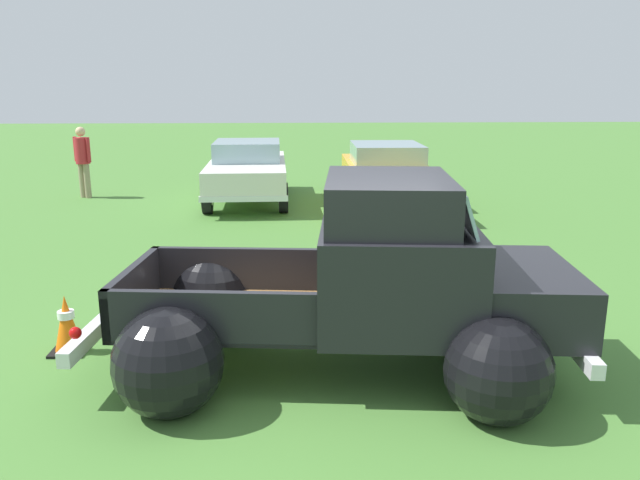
{
  "coord_description": "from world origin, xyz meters",
  "views": [
    {
      "loc": [
        -0.36,
        -5.75,
        2.76
      ],
      "look_at": [
        0.0,
        1.97,
        0.81
      ],
      "focal_mm": 34.95,
      "sensor_mm": 36.0,
      "label": 1
    }
  ],
  "objects_px": {
    "vintage_pickup_truck": "(369,295)",
    "lane_cone_1": "(325,269)",
    "spectator_0": "(83,158)",
    "show_car_1": "(387,173)",
    "show_car_0": "(248,169)",
    "lane_cone_0": "(67,324)"
  },
  "relations": [
    {
      "from": "show_car_1",
      "to": "show_car_0",
      "type": "bearing_deg",
      "value": -103.69
    },
    {
      "from": "vintage_pickup_truck",
      "to": "spectator_0",
      "type": "relative_size",
      "value": 2.74
    },
    {
      "from": "vintage_pickup_truck",
      "to": "lane_cone_0",
      "type": "relative_size",
      "value": 7.58
    },
    {
      "from": "show_car_0",
      "to": "lane_cone_1",
      "type": "height_order",
      "value": "show_car_0"
    },
    {
      "from": "show_car_0",
      "to": "spectator_0",
      "type": "distance_m",
      "value": 4.14
    },
    {
      "from": "lane_cone_0",
      "to": "vintage_pickup_truck",
      "type": "bearing_deg",
      "value": -9.2
    },
    {
      "from": "show_car_1",
      "to": "lane_cone_1",
      "type": "xyz_separation_m",
      "value": [
        -1.74,
        -5.94,
        -0.47
      ]
    },
    {
      "from": "vintage_pickup_truck",
      "to": "lane_cone_1",
      "type": "bearing_deg",
      "value": 102.67
    },
    {
      "from": "vintage_pickup_truck",
      "to": "lane_cone_1",
      "type": "height_order",
      "value": "vintage_pickup_truck"
    },
    {
      "from": "vintage_pickup_truck",
      "to": "lane_cone_1",
      "type": "relative_size",
      "value": 7.58
    },
    {
      "from": "lane_cone_1",
      "to": "show_car_1",
      "type": "bearing_deg",
      "value": 73.73
    },
    {
      "from": "vintage_pickup_truck",
      "to": "show_car_0",
      "type": "height_order",
      "value": "vintage_pickup_truck"
    },
    {
      "from": "spectator_0",
      "to": "lane_cone_1",
      "type": "distance_m",
      "value": 9.34
    },
    {
      "from": "vintage_pickup_truck",
      "to": "lane_cone_0",
      "type": "height_order",
      "value": "vintage_pickup_truck"
    },
    {
      "from": "show_car_0",
      "to": "lane_cone_1",
      "type": "bearing_deg",
      "value": 10.96
    },
    {
      "from": "vintage_pickup_truck",
      "to": "show_car_1",
      "type": "height_order",
      "value": "vintage_pickup_truck"
    },
    {
      "from": "spectator_0",
      "to": "lane_cone_0",
      "type": "distance_m",
      "value": 9.76
    },
    {
      "from": "vintage_pickup_truck",
      "to": "show_car_1",
      "type": "distance_m",
      "value": 8.44
    },
    {
      "from": "lane_cone_0",
      "to": "lane_cone_1",
      "type": "xyz_separation_m",
      "value": [
        2.81,
        1.87,
        0.0
      ]
    },
    {
      "from": "vintage_pickup_truck",
      "to": "lane_cone_0",
      "type": "xyz_separation_m",
      "value": [
        -3.11,
        0.5,
        -0.45
      ]
    },
    {
      "from": "vintage_pickup_truck",
      "to": "spectator_0",
      "type": "bearing_deg",
      "value": 126.2
    },
    {
      "from": "vintage_pickup_truck",
      "to": "spectator_0",
      "type": "distance_m",
      "value": 11.46
    }
  ]
}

